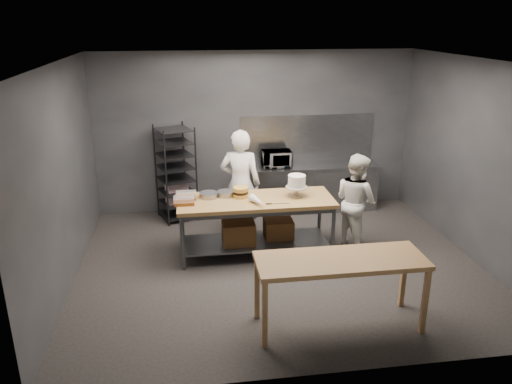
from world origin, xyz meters
TOP-DOWN VIEW (x-y plane):
  - ground at (0.00, 0.00)m, footprint 6.00×6.00m
  - back_wall at (0.00, 2.50)m, footprint 6.00×0.04m
  - work_table at (-0.30, 0.44)m, footprint 2.40×0.90m
  - near_counter at (0.41, -1.65)m, footprint 2.00×0.70m
  - back_counter at (1.00, 2.18)m, footprint 2.60×0.60m
  - splashback_panel at (1.00, 2.48)m, footprint 2.60×0.02m
  - speed_rack at (-1.53, 2.10)m, footprint 0.78×0.81m
  - chef_behind at (-0.45, 1.16)m, footprint 0.76×0.59m
  - chef_right at (1.33, 0.48)m, footprint 0.84×0.93m
  - microwave at (0.35, 2.18)m, footprint 0.54×0.37m
  - frosted_cake_stand at (0.34, 0.46)m, footprint 0.34×0.34m
  - layer_cake at (-0.52, 0.55)m, footprint 0.23×0.23m
  - cake_pans at (-0.89, 0.62)m, footprint 0.55×0.31m
  - piping_bag at (-0.31, 0.16)m, footprint 0.25×0.40m
  - offset_spatula at (-0.06, 0.17)m, footprint 0.36×0.02m
  - pastry_clamshells at (-1.37, 0.47)m, footprint 0.34×0.43m

SIDE VIEW (x-z plane):
  - ground at x=0.00m, z-range 0.00..0.00m
  - back_counter at x=1.00m, z-range 0.00..0.90m
  - work_table at x=-0.30m, z-range 0.11..1.03m
  - chef_right at x=1.33m, z-range 0.00..1.55m
  - near_counter at x=0.41m, z-range 0.36..1.26m
  - speed_rack at x=-1.53m, z-range -0.02..1.73m
  - offset_spatula at x=-0.06m, z-range 0.92..0.93m
  - chef_behind at x=-0.45m, z-range 0.00..1.85m
  - cake_pans at x=-0.89m, z-range 0.92..0.99m
  - pastry_clamshells at x=-1.37m, z-range 0.92..1.03m
  - piping_bag at x=-0.31m, z-range 0.92..1.04m
  - layer_cake at x=-0.52m, z-range 0.92..1.08m
  - microwave at x=0.35m, z-range 0.90..1.20m
  - frosted_cake_stand at x=0.34m, z-range 0.97..1.31m
  - splashback_panel at x=1.00m, z-range 0.90..1.80m
  - back_wall at x=0.00m, z-range 0.00..3.00m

